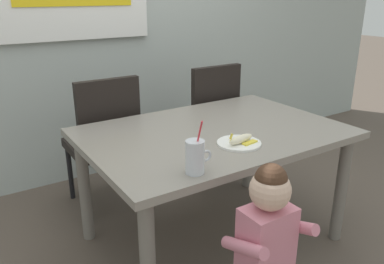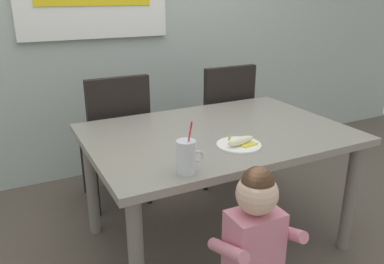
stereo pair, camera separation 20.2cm
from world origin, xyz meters
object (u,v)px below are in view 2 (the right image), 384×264
Objects in this scene: dining_chair_left at (116,134)px; toddler_standing at (254,237)px; dining_chair_right at (221,117)px; peeled_banana at (241,141)px; milk_cup at (186,159)px; snack_plate at (239,145)px; dining_table at (217,145)px.

dining_chair_left is 1.43m from toddler_standing.
dining_chair_right reaches higher than peeled_banana.
milk_cup reaches higher than snack_plate.
milk_cup reaches higher than toddler_standing.
dining_chair_left reaches higher than peeled_banana.
dining_chair_right is 1.08m from snack_plate.
dining_chair_right is at bearing 57.47° from dining_table.
peeled_banana is (0.38, -0.98, 0.21)m from dining_chair_left.
dining_chair_left is at bearing 111.23° from peeled_banana.
peeled_banana is (0.22, 0.44, 0.23)m from toddler_standing.
snack_plate is (-0.47, -0.96, 0.19)m from dining_chair_right.
dining_chair_right is 3.87× the size of milk_cup.
dining_table is 0.29m from peeled_banana.
dining_table is 0.76m from toddler_standing.
peeled_banana reaches higher than dining_table.
milk_cup is at bearing -134.15° from dining_table.
milk_cup is at bearing 52.75° from dining_chair_right.
dining_table is 1.53× the size of dining_chair_right.
toddler_standing reaches higher than peeled_banana.
dining_table is at bearing 85.84° from peeled_banana.
snack_plate is (-0.02, -0.25, 0.09)m from dining_table.
dining_chair_left reaches higher than dining_table.
dining_chair_right is at bearing 64.10° from toddler_standing.
dining_chair_right is 1.43m from milk_cup.
dining_table is at bearing 119.25° from dining_chair_left.
dining_table is 8.38× the size of peeled_banana.
peeled_banana is at bearing 21.20° from milk_cup.
peeled_banana is (-0.47, -0.97, 0.21)m from dining_chair_right.
dining_table is 5.90× the size of milk_cup.
snack_plate is at bearing 22.91° from milk_cup.
dining_chair_right is at bearing 64.18° from peeled_banana.
toddler_standing is (-0.69, -1.41, -0.02)m from dining_chair_right.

